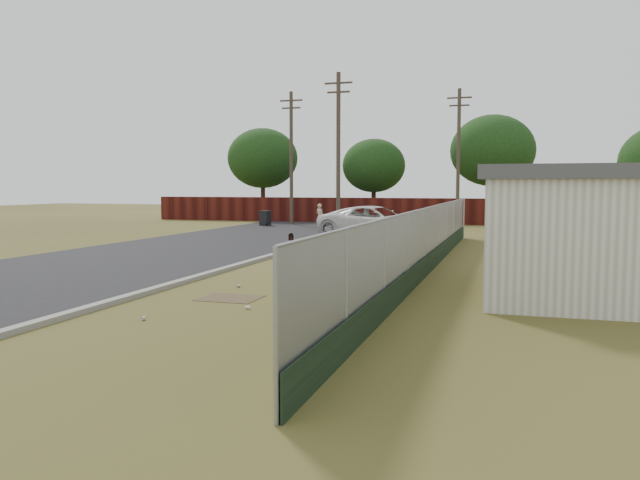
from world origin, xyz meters
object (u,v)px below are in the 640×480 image
(trash_bin, at_px, (265,218))
(pickup_truck, at_px, (376,222))
(fire_hydrant, at_px, (334,317))
(mailbox, at_px, (291,239))
(pedestrian, at_px, (320,216))

(trash_bin, bearing_deg, pickup_truck, -39.00)
(fire_hydrant, distance_m, pickup_truck, 21.43)
(pickup_truck, distance_m, trash_bin, 11.68)
(mailbox, bearing_deg, pickup_truck, 87.85)
(mailbox, relative_size, pickup_truck, 0.19)
(fire_hydrant, height_order, mailbox, mailbox)
(trash_bin, bearing_deg, mailbox, -65.36)
(pickup_truck, bearing_deg, mailbox, -169.07)
(pedestrian, bearing_deg, trash_bin, 0.58)
(fire_hydrant, height_order, pickup_truck, pickup_truck)
(pedestrian, distance_m, trash_bin, 4.77)
(pedestrian, bearing_deg, pickup_truck, 154.06)
(pedestrian, bearing_deg, fire_hydrant, 131.29)
(trash_bin, bearing_deg, fire_hydrant, -65.62)
(pickup_truck, bearing_deg, pedestrian, 53.59)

